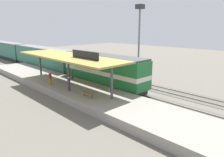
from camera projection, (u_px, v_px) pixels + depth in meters
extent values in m
plane|color=#666056|center=(106.00, 82.00, 31.85)|extent=(120.00, 120.00, 0.00)
cube|color=#565249|center=(96.00, 84.00, 30.49)|extent=(3.20, 110.00, 0.04)
cube|color=gray|center=(92.00, 85.00, 29.98)|extent=(0.10, 110.00, 0.16)
cube|color=gray|center=(100.00, 83.00, 30.96)|extent=(0.10, 110.00, 0.16)
cube|color=#565249|center=(118.00, 79.00, 33.62)|extent=(3.20, 110.00, 0.04)
cube|color=gray|center=(115.00, 79.00, 33.11)|extent=(0.10, 110.00, 0.16)
cube|color=gray|center=(121.00, 78.00, 34.09)|extent=(0.10, 110.00, 0.16)
cube|color=gray|center=(69.00, 88.00, 27.25)|extent=(6.00, 44.00, 0.90)
cylinder|color=#47474C|center=(112.00, 83.00, 21.17)|extent=(0.28, 0.28, 3.60)
cylinder|color=#47474C|center=(69.00, 71.00, 26.71)|extent=(0.28, 0.28, 3.60)
cylinder|color=#47474C|center=(40.00, 64.00, 32.24)|extent=(0.28, 0.28, 3.60)
cube|color=#A38E3D|center=(68.00, 57.00, 26.25)|extent=(5.20, 18.00, 0.20)
cube|color=black|center=(85.00, 55.00, 23.63)|extent=(0.12, 4.80, 0.90)
cylinder|color=#333338|center=(92.00, 97.00, 21.70)|extent=(0.07, 0.07, 0.42)
cylinder|color=#333338|center=(84.00, 94.00, 22.60)|extent=(0.07, 0.07, 0.42)
cube|color=brown|center=(88.00, 93.00, 22.09)|extent=(0.44, 1.70, 0.08)
cube|color=#28282D|center=(103.00, 83.00, 29.29)|extent=(2.60, 13.60, 0.70)
cube|color=#1E6B33|center=(103.00, 69.00, 28.78)|extent=(2.90, 14.40, 3.50)
cube|color=#424247|center=(103.00, 55.00, 28.33)|extent=(2.78, 14.11, 0.24)
cube|color=beige|center=(103.00, 71.00, 28.84)|extent=(2.93, 14.43, 0.56)
cube|color=#28282D|center=(44.00, 67.00, 41.74)|extent=(2.60, 19.20, 0.70)
cube|color=#2D6B56|center=(43.00, 57.00, 41.26)|extent=(2.90, 20.00, 3.30)
cube|color=slate|center=(42.00, 48.00, 40.83)|extent=(2.78, 19.60, 0.24)
cube|color=#28282D|center=(8.00, 57.00, 56.13)|extent=(2.60, 19.20, 0.70)
cube|color=#2D6B56|center=(7.00, 49.00, 55.64)|extent=(2.90, 20.00, 3.30)
cube|color=slate|center=(6.00, 43.00, 55.22)|extent=(2.78, 19.60, 0.24)
cylinder|color=slate|center=(139.00, 45.00, 33.34)|extent=(0.28, 0.28, 11.00)
cube|color=#333338|center=(140.00, 7.00, 31.93)|extent=(1.10, 1.10, 0.70)
cylinder|color=olive|center=(50.00, 82.00, 26.89)|extent=(0.16, 0.16, 0.84)
cylinder|color=olive|center=(51.00, 81.00, 27.01)|extent=(0.16, 0.16, 0.84)
cylinder|color=maroon|center=(50.00, 76.00, 26.77)|extent=(0.34, 0.34, 0.64)
sphere|color=tan|center=(50.00, 73.00, 26.67)|extent=(0.23, 0.23, 0.23)
cylinder|color=#663375|center=(68.00, 87.00, 24.31)|extent=(0.16, 0.16, 0.84)
cylinder|color=#663375|center=(70.00, 87.00, 24.43)|extent=(0.16, 0.16, 0.84)
cylinder|color=navy|center=(69.00, 81.00, 24.20)|extent=(0.34, 0.34, 0.64)
sphere|color=tan|center=(69.00, 78.00, 24.09)|extent=(0.23, 0.23, 0.23)
cylinder|color=#4C4C51|center=(72.00, 76.00, 29.85)|extent=(0.16, 0.16, 0.84)
cylinder|color=#4C4C51|center=(73.00, 76.00, 29.98)|extent=(0.16, 0.16, 0.84)
cylinder|color=#23603D|center=(72.00, 71.00, 29.74)|extent=(0.34, 0.34, 0.64)
sphere|color=tan|center=(72.00, 68.00, 29.63)|extent=(0.23, 0.23, 0.23)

